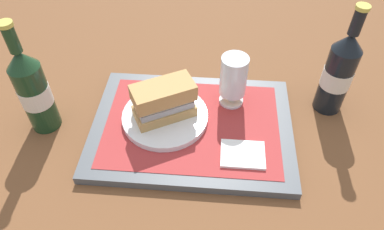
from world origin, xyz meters
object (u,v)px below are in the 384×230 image
beer_glass (233,79)px  beer_bottle (339,72)px  second_bottle (33,90)px  plate (165,117)px  sandwich (165,100)px

beer_glass → beer_bottle: 0.23m
second_bottle → beer_glass: bearing=11.7°
beer_bottle → second_bottle: (-0.64, -0.11, 0.00)m
plate → beer_bottle: bearing=13.8°
sandwich → beer_glass: beer_glass is taller
plate → beer_bottle: 0.39m
beer_glass → sandwich: bearing=-154.9°
beer_glass → second_bottle: second_bottle is taller
sandwich → second_bottle: 0.27m
beer_bottle → second_bottle: 0.65m
sandwich → beer_glass: (0.14, 0.07, 0.01)m
plate → second_bottle: (-0.27, -0.02, 0.08)m
sandwich → beer_glass: 0.16m
beer_glass → beer_bottle: size_ratio=0.47×
beer_bottle → beer_glass: bearing=-174.2°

